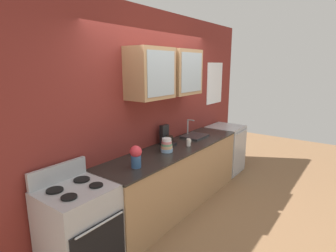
{
  "coord_description": "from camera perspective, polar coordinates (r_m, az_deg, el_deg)",
  "views": [
    {
      "loc": [
        -3.04,
        -2.11,
        2.04
      ],
      "look_at": [
        -0.18,
        0.0,
        1.24
      ],
      "focal_mm": 28.98,
      "sensor_mm": 36.0,
      "label": 1
    }
  ],
  "objects": [
    {
      "name": "back_wall_unit",
      "position": [
        3.95,
        -2.35,
        4.64
      ],
      "size": [
        5.02,
        0.46,
        2.79
      ],
      "color": "maroon",
      "rests_on": "ground_plane"
    },
    {
      "name": "cup_near_sink",
      "position": [
        3.93,
        4.37,
        -3.43
      ],
      "size": [
        0.1,
        0.06,
        0.1
      ],
      "color": "silver",
      "rests_on": "counter"
    },
    {
      "name": "coffee_maker",
      "position": [
        3.97,
        -0.32,
        -2.42
      ],
      "size": [
        0.17,
        0.2,
        0.29
      ],
      "color": "black",
      "rests_on": "counter"
    },
    {
      "name": "ground_plane",
      "position": [
        4.23,
        1.52,
        -16.18
      ],
      "size": [
        10.0,
        10.0,
        0.0
      ],
      "primitive_type": "plane",
      "color": "brown"
    },
    {
      "name": "vase",
      "position": [
        3.11,
        -6.76,
        -6.22
      ],
      "size": [
        0.14,
        0.14,
        0.26
      ],
      "color": "#33598C",
      "rests_on": "counter"
    },
    {
      "name": "sink_faucet",
      "position": [
        4.43,
        5.56,
        -2.02
      ],
      "size": [
        0.41,
        0.33,
        0.28
      ],
      "color": "#2D2D30",
      "rests_on": "counter"
    },
    {
      "name": "stove_range",
      "position": [
        2.98,
        -18.16,
        -20.09
      ],
      "size": [
        0.66,
        0.64,
        1.08
      ],
      "color": "#ADAFB5",
      "rests_on": "ground_plane"
    },
    {
      "name": "counter",
      "position": [
        4.03,
        1.56,
        -10.57
      ],
      "size": [
        2.67,
        0.66,
        0.9
      ],
      "color": "#A87F56",
      "rests_on": "ground_plane"
    },
    {
      "name": "bowl_stack",
      "position": [
        3.66,
        -0.28,
        -4.16
      ],
      "size": [
        0.17,
        0.17,
        0.19
      ],
      "color": "#8CB7E0",
      "rests_on": "counter"
    },
    {
      "name": "dishwasher",
      "position": [
        5.41,
        11.88,
        -4.7
      ],
      "size": [
        0.62,
        0.65,
        0.9
      ],
      "color": "#ADAFB5",
      "rests_on": "ground_plane"
    }
  ]
}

